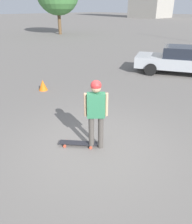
% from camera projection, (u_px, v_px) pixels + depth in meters
% --- Properties ---
extents(ground_plane, '(220.00, 220.00, 0.00)m').
position_uv_depth(ground_plane, '(96.00, 147.00, 5.59)').
color(ground_plane, slate).
extents(person, '(0.44, 0.43, 1.78)m').
position_uv_depth(person, '(96.00, 109.00, 5.11)').
color(person, '#4C4742').
rests_on(person, ground_plane).
extents(skateboard, '(0.78, 0.89, 0.09)m').
position_uv_depth(skateboard, '(78.00, 143.00, 5.62)').
color(skateboard, '#232328').
rests_on(skateboard, ground_plane).
extents(car_parked_near, '(3.68, 4.92, 1.41)m').
position_uv_depth(car_parked_near, '(181.00, 60.00, 11.48)').
color(car_parked_near, '#ADB2B7').
rests_on(car_parked_near, ground_plane).
extents(traffic_cone, '(0.37, 0.37, 0.45)m').
position_uv_depth(traffic_cone, '(43.00, 85.00, 9.32)').
color(traffic_cone, orange).
rests_on(traffic_cone, ground_plane).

